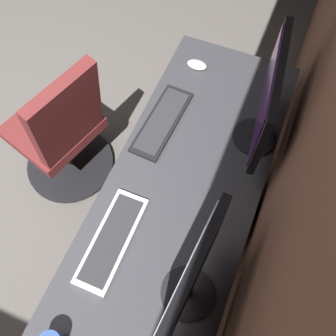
% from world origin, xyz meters
% --- Properties ---
extents(wall_back, '(5.09, 0.10, 2.60)m').
position_xyz_m(wall_back, '(0.00, 1.95, 1.30)').
color(wall_back, brown).
rests_on(wall_back, ground).
extents(desk, '(1.80, 0.65, 0.73)m').
position_xyz_m(desk, '(-0.16, 1.56, 0.65)').
color(desk, '#38383D').
rests_on(desk, ground).
extents(drawer_pedestal, '(0.40, 0.51, 0.69)m').
position_xyz_m(drawer_pedestal, '(-0.28, 1.59, 0.35)').
color(drawer_pedestal, '#38383D').
rests_on(drawer_pedestal, ground).
extents(monitor_primary, '(0.51, 0.20, 0.47)m').
position_xyz_m(monitor_primary, '(-0.56, 1.77, 1.00)').
color(monitor_primary, black).
rests_on(monitor_primary, desk).
extents(monitor_secondary, '(0.47, 0.20, 0.46)m').
position_xyz_m(monitor_secondary, '(0.20, 1.73, 0.99)').
color(monitor_secondary, black).
rests_on(monitor_secondary, desk).
extents(keyboard_main, '(0.43, 0.16, 0.02)m').
position_xyz_m(keyboard_main, '(-0.48, 1.35, 0.74)').
color(keyboard_main, black).
rests_on(keyboard_main, desk).
extents(keyboard_spare, '(0.42, 0.14, 0.02)m').
position_xyz_m(keyboard_spare, '(0.12, 1.39, 0.74)').
color(keyboard_spare, silver).
rests_on(keyboard_spare, desk).
extents(mouse_main, '(0.06, 0.10, 0.03)m').
position_xyz_m(mouse_main, '(-0.87, 1.38, 0.75)').
color(mouse_main, silver).
rests_on(mouse_main, desk).
extents(office_chair, '(0.56, 0.60, 0.97)m').
position_xyz_m(office_chair, '(-0.37, 0.79, 0.46)').
color(office_chair, maroon).
rests_on(office_chair, ground).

